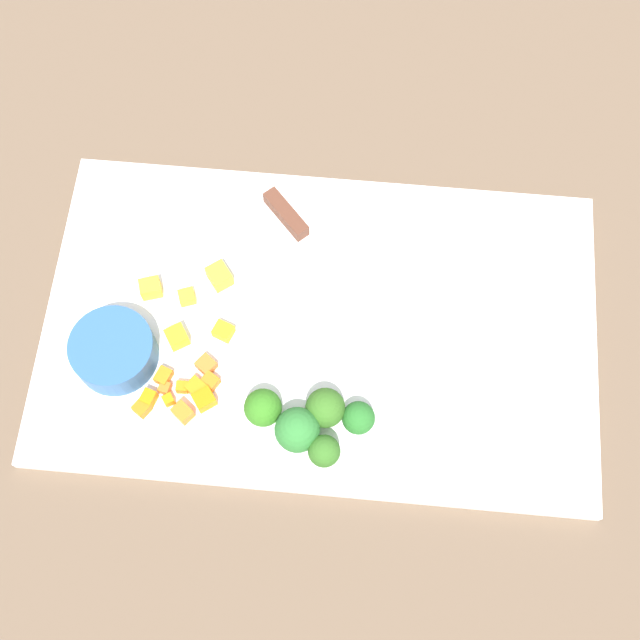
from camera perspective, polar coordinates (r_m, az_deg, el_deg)
The scene contains 25 objects.
ground_plane at distance 0.85m, azimuth 0.00°, elevation -0.55°, with size 4.00×4.00×0.00m, color brown.
cutting_board at distance 0.84m, azimuth 0.00°, elevation -0.40°, with size 0.54×0.33×0.01m, color white.
prep_bowl at distance 0.83m, azimuth -13.74°, elevation -2.04°, with size 0.08×0.08×0.03m, color #2D5A8E.
chef_knife at distance 0.85m, azimuth 0.48°, elevation 3.83°, with size 0.21×0.22×0.02m.
carrot_dice_0 at distance 0.82m, azimuth -11.47°, elevation -5.18°, with size 0.01×0.01×0.01m, color orange.
carrot_dice_1 at distance 0.82m, azimuth -11.94°, elevation -5.86°, with size 0.01×0.01×0.01m, color orange.
carrot_dice_2 at distance 0.81m, azimuth -9.24°, elevation -6.19°, with size 0.01×0.02×0.02m, color orange.
carrot_dice_3 at distance 0.82m, azimuth -10.19°, elevation -5.33°, with size 0.01×0.01×0.01m, color orange.
carrot_dice_4 at distance 0.82m, azimuth -10.51°, elevation -3.76°, with size 0.02×0.01×0.01m, color orange.
carrot_dice_5 at distance 0.81m, azimuth -7.40°, elevation -4.12°, with size 0.01×0.01×0.01m, color orange.
carrot_dice_6 at distance 0.82m, azimuth -7.69°, elevation -3.03°, with size 0.02×0.02×0.01m, color orange.
carrot_dice_7 at distance 0.81m, azimuth -7.81°, elevation -5.34°, with size 0.02×0.02×0.02m, color orange.
carrot_dice_8 at distance 0.82m, azimuth -10.43°, elevation -4.53°, with size 0.01×0.01×0.01m, color orange.
carrot_dice_9 at distance 0.82m, azimuth -9.27°, elevation -4.50°, with size 0.01×0.01×0.01m, color orange.
carrot_dice_10 at distance 0.81m, azimuth -8.36°, elevation -4.55°, with size 0.02×0.02×0.01m, color orange.
pepper_dice_0 at distance 0.83m, azimuth -6.54°, elevation -0.76°, with size 0.02×0.02×0.01m, color yellow.
pepper_dice_1 at distance 0.85m, azimuth -6.81°, elevation 2.96°, with size 0.02×0.02×0.02m, color yellow.
pepper_dice_2 at distance 0.86m, azimuth -11.36°, elevation 2.12°, with size 0.02×0.02×0.02m, color yellow.
pepper_dice_3 at distance 0.83m, azimuth -9.63°, elevation -1.15°, with size 0.02×0.02×0.02m, color yellow.
pepper_dice_4 at distance 0.85m, azimuth -8.97°, elevation 1.54°, with size 0.02×0.01×0.01m, color yellow.
broccoli_floret_0 at distance 0.79m, azimuth -3.87°, elevation -5.93°, with size 0.04×0.04×0.04m.
broccoli_floret_1 at distance 0.79m, azimuth 2.61°, elevation -6.63°, with size 0.03×0.03×0.03m.
broccoli_floret_2 at distance 0.78m, azimuth -1.54°, elevation -7.44°, with size 0.04×0.04×0.05m.
broccoli_floret_3 at distance 0.77m, azimuth 0.28°, elevation -8.86°, with size 0.03×0.03×0.04m.
broccoli_floret_4 at distance 0.78m, azimuth 0.36°, elevation -5.96°, with size 0.04×0.04×0.04m.
Camera 1 is at (0.03, -0.30, 0.79)m, focal length 47.41 mm.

